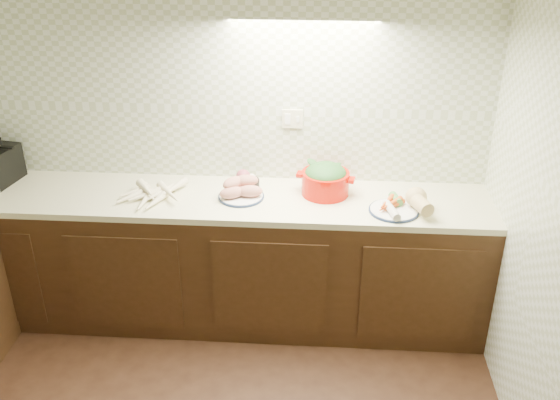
# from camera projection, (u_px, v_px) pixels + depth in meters

# --- Properties ---
(room) EXTENTS (3.60, 3.60, 2.60)m
(room) POSITION_uv_depth(u_px,v_px,m) (113.00, 204.00, 2.22)
(room) COLOR black
(room) RESTS_ON ground
(counter) EXTENTS (3.60, 3.60, 0.90)m
(counter) POSITION_uv_depth(u_px,v_px,m) (56.00, 333.00, 3.41)
(counter) COLOR black
(counter) RESTS_ON ground
(parsnip_pile) EXTENTS (0.41, 0.39, 0.07)m
(parsnip_pile) POSITION_uv_depth(u_px,v_px,m) (150.00, 194.00, 3.85)
(parsnip_pile) COLOR #F0E8BF
(parsnip_pile) RESTS_ON counter
(sweet_potato_plate) EXTENTS (0.29, 0.29, 0.13)m
(sweet_potato_plate) POSITION_uv_depth(u_px,v_px,m) (240.00, 190.00, 3.86)
(sweet_potato_plate) COLOR #14203E
(sweet_potato_plate) RESTS_ON counter
(onion_bowl) EXTENTS (0.17, 0.17, 0.13)m
(onion_bowl) POSITION_uv_depth(u_px,v_px,m) (246.00, 182.00, 3.96)
(onion_bowl) COLOR black
(onion_bowl) RESTS_ON counter
(dutch_oven) EXTENTS (0.37, 0.35, 0.21)m
(dutch_oven) POSITION_uv_depth(u_px,v_px,m) (325.00, 179.00, 3.87)
(dutch_oven) COLOR #C50C00
(dutch_oven) RESTS_ON counter
(veg_plate) EXTENTS (0.37, 0.35, 0.14)m
(veg_plate) POSITION_uv_depth(u_px,v_px,m) (405.00, 202.00, 3.70)
(veg_plate) COLOR #14203E
(veg_plate) RESTS_ON counter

